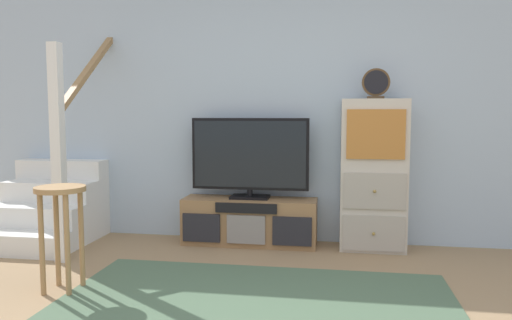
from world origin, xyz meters
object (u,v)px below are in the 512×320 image
desk_clock (376,84)px  bar_stool_near (61,214)px  television (250,156)px  side_cabinet (373,175)px  media_console (250,221)px

desk_clock → bar_stool_near: 2.78m
television → bar_stool_near: size_ratio=1.50×
bar_stool_near → side_cabinet: bearing=33.3°
media_console → side_cabinet: side_cabinet is taller
side_cabinet → bar_stool_near: side_cabinet is taller
desk_clock → bar_stool_near: bearing=-147.0°
media_console → television: bearing=90.0°
media_console → bar_stool_near: 1.81m
side_cabinet → bar_stool_near: size_ratio=1.85×
media_console → television: 0.62m
bar_stool_near → media_console: bearing=53.4°
media_console → desk_clock: bearing=-0.2°
media_console → desk_clock: (1.13, -0.00, 1.27)m
side_cabinet → television: bearing=179.3°
side_cabinet → bar_stool_near: bearing=-146.7°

